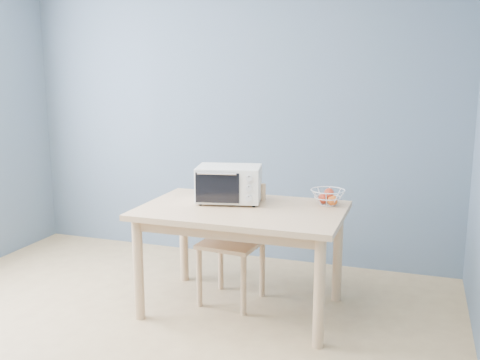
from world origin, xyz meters
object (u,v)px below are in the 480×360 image
(dining_table, at_px, (242,222))
(dining_chair, at_px, (234,244))
(toaster_oven, at_px, (227,183))
(fruit_basket, at_px, (328,196))

(dining_table, xyz_separation_m, dining_chair, (-0.11, 0.14, -0.22))
(dining_table, relative_size, toaster_oven, 2.78)
(dining_table, xyz_separation_m, toaster_oven, (-0.16, 0.12, 0.24))
(dining_table, height_order, fruit_basket, fruit_basket)
(dining_table, xyz_separation_m, fruit_basket, (0.55, 0.27, 0.16))
(toaster_oven, height_order, dining_chair, toaster_oven)
(fruit_basket, height_order, dining_chair, same)
(toaster_oven, distance_m, dining_chair, 0.46)
(toaster_oven, bearing_deg, fruit_basket, 0.34)
(dining_table, relative_size, fruit_basket, 5.45)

